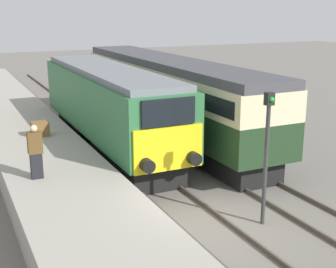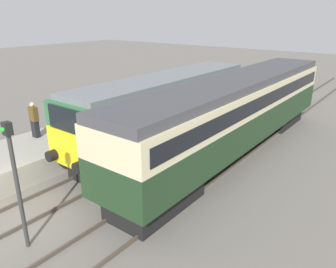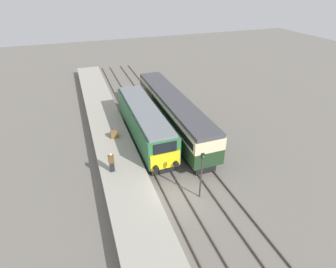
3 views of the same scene
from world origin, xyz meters
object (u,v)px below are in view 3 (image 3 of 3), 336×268
at_px(person_on_platform, 111,162).
at_px(locomotive, 144,123).
at_px(passenger_carriage, 173,110).
at_px(luggage_crate, 114,134).
at_px(signal_post, 201,172).

bearing_deg(person_on_platform, locomotive, 51.07).
distance_m(passenger_carriage, luggage_crate, 6.58).
relative_size(person_on_platform, luggage_crate, 2.47).
bearing_deg(luggage_crate, signal_post, -62.66).
xyz_separation_m(passenger_carriage, person_on_platform, (-7.48, -6.16, -0.46)).
bearing_deg(passenger_carriage, locomotive, -161.94).
height_order(passenger_carriage, person_on_platform, passenger_carriage).
distance_m(locomotive, signal_post, 9.23).
bearing_deg(signal_post, locomotive, 100.62).
distance_m(signal_post, luggage_crate, 10.33).
relative_size(locomotive, passenger_carriage, 0.76).
relative_size(locomotive, luggage_crate, 18.12).
relative_size(passenger_carriage, signal_post, 4.19).
bearing_deg(person_on_platform, signal_post, -34.79).
bearing_deg(person_on_platform, passenger_carriage, 39.47).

